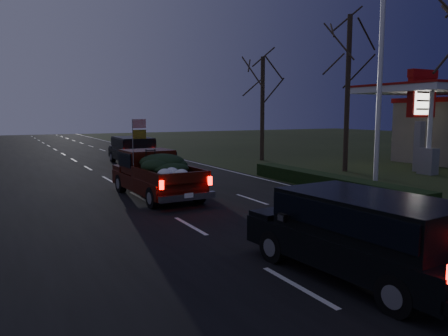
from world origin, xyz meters
name	(u,v)px	position (x,y,z in m)	size (l,w,h in m)	color
ground	(190,226)	(0.00, 0.00, 0.00)	(120.00, 120.00, 0.00)	black
road_asphalt	(190,226)	(0.00, 0.00, 0.01)	(14.00, 120.00, 0.02)	black
hedge_row	(329,182)	(7.80, 3.00, 0.30)	(1.00, 10.00, 0.60)	black
light_pole	(381,58)	(9.50, 2.00, 5.48)	(0.50, 0.90, 9.16)	silver
gas_price_pylon	(421,103)	(16.00, 4.99, 3.77)	(2.00, 0.41, 5.57)	gray
gas_canopy	(430,94)	(18.00, 6.00, 4.35)	(7.10, 6.10, 4.88)	silver
bare_tree_mid	(349,55)	(12.50, 7.00, 6.35)	(3.60, 3.60, 8.50)	black
bare_tree_far	(263,83)	(11.50, 14.00, 5.23)	(3.60, 3.60, 7.00)	black
pickup_truck	(156,171)	(0.61, 4.64, 1.01)	(2.19, 5.21, 2.69)	#3E1008
lead_suv	(132,148)	(2.93, 15.82, 1.06)	(2.23, 4.97, 1.41)	black
rear_suv	(364,228)	(1.40, -5.23, 1.03)	(2.48, 4.87, 1.36)	black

